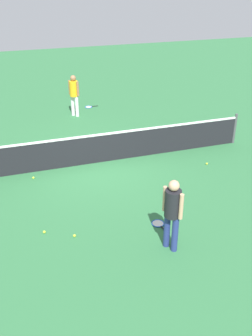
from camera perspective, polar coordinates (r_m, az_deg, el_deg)
ground_plane at (r=12.07m, az=-4.59°, el=0.78°), size 40.00×40.00×0.00m
court_net at (r=11.86m, az=-4.68°, el=2.94°), size 10.09×0.09×1.07m
player_near_side at (r=8.01m, az=6.98°, el=-6.21°), size 0.46×0.50×1.70m
player_far_side at (r=15.87m, az=-7.82°, el=11.21°), size 0.48×0.48×1.70m
tennis_racket_near_player at (r=9.26m, az=4.90°, el=-8.36°), size 0.35×0.60×0.03m
tennis_racket_far_player at (r=17.17m, az=-5.54°, el=9.12°), size 0.59×0.33×0.03m
tennis_ball_near_player at (r=11.43m, az=-13.74°, el=-1.43°), size 0.07×0.07×0.07m
tennis_ball_by_net at (r=12.18m, az=12.04°, el=0.64°), size 0.07×0.07×0.07m
tennis_ball_midcourt at (r=9.14m, az=-12.17°, el=-9.37°), size 0.07×0.07×0.07m
tennis_ball_stray_left at (r=8.91m, az=-7.74°, el=-10.03°), size 0.07×0.07×0.07m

